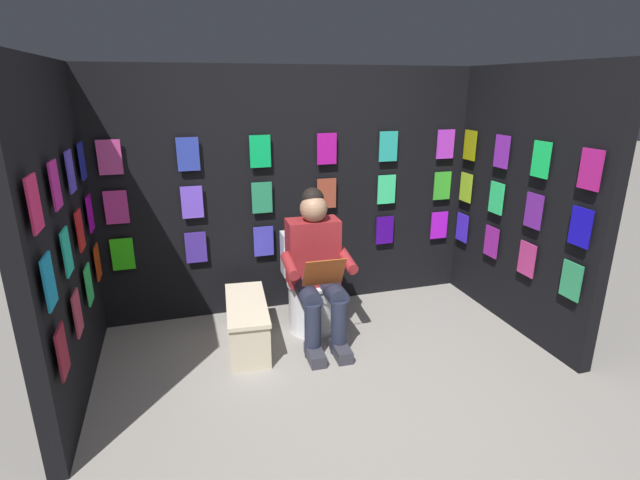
% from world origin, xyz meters
% --- Properties ---
extents(ground_plane, '(30.00, 30.00, 0.00)m').
position_xyz_m(ground_plane, '(0.00, 0.00, 0.00)').
color(ground_plane, gray).
extents(display_wall_back, '(3.33, 0.14, 2.08)m').
position_xyz_m(display_wall_back, '(0.00, -1.72, 1.04)').
color(display_wall_back, black).
rests_on(display_wall_back, ground).
extents(display_wall_left, '(0.14, 1.68, 2.08)m').
position_xyz_m(display_wall_left, '(-1.67, -0.84, 1.04)').
color(display_wall_left, black).
rests_on(display_wall_left, ground).
extents(display_wall_right, '(0.14, 1.68, 2.08)m').
position_xyz_m(display_wall_right, '(1.67, -0.84, 1.04)').
color(display_wall_right, black).
rests_on(display_wall_right, ground).
extents(toilet, '(0.41, 0.56, 0.77)m').
position_xyz_m(toilet, '(-0.02, -1.25, 0.33)').
color(toilet, white).
rests_on(toilet, ground).
extents(person_reading, '(0.53, 0.69, 1.19)m').
position_xyz_m(person_reading, '(-0.01, -1.02, 0.60)').
color(person_reading, maroon).
rests_on(person_reading, ground).
extents(comic_longbox_near, '(0.37, 0.81, 0.36)m').
position_xyz_m(comic_longbox_near, '(0.53, -1.07, 0.18)').
color(comic_longbox_near, beige).
rests_on(comic_longbox_near, ground).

